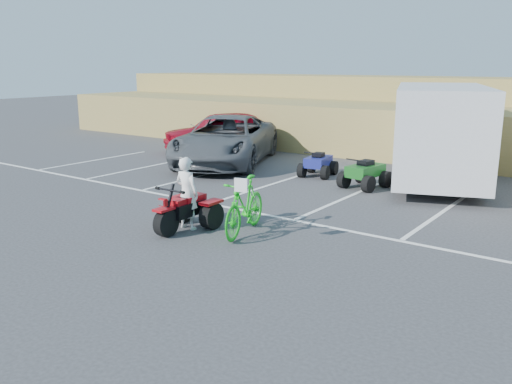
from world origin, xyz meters
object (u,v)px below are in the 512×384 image
Objects in this scene: grey_pickup at (226,140)px; cargo_trailer at (439,131)px; quad_atv_blue at (318,176)px; red_car at (222,131)px; red_trike_atv at (184,230)px; quad_atv_green at (365,188)px; green_dirt_bike at (245,206)px; rider at (187,193)px.

grey_pickup is 7.71m from cargo_trailer.
red_car is at bearing 149.76° from quad_atv_blue.
red_trike_atv is 1.12× the size of quad_atv_green.
green_dirt_bike reaches higher than quad_atv_blue.
red_trike_atv is 0.23× the size of cargo_trailer.
green_dirt_bike is 5.87m from quad_atv_green.
quad_atv_blue is at bearing -179.88° from cargo_trailer.
quad_atv_green is (2.04, -0.70, 0.00)m from quad_atv_blue.
grey_pickup is at bearing 169.69° from cargo_trailer.
green_dirt_bike is 8.11m from cargo_trailer.
green_dirt_bike is at bearing -160.91° from rider.
rider reaches higher than green_dirt_bike.
grey_pickup is at bearing 170.53° from quad_atv_blue.
cargo_trailer is at bearing 68.88° from red_trike_atv.
quad_atv_blue is at bearing -87.16° from rider.
rider is 11.38m from red_car.
red_car reaches higher than quad_atv_green.
quad_atv_green is (0.21, 5.83, -0.63)m from green_dirt_bike.
red_trike_atv is 0.25× the size of grey_pickup.
cargo_trailer reaches higher than green_dirt_bike.
red_trike_atv is 0.85m from rider.
red_car is at bearing 123.31° from red_trike_atv.
grey_pickup is (-4.54, 7.01, 0.06)m from rider.
red_car is 9.67m from cargo_trailer.
red_trike_atv is at bearing -129.90° from cargo_trailer.
rider is at bearing -80.83° from grey_pickup.
cargo_trailer reaches higher than rider.
quad_atv_green is (1.50, 6.32, -0.84)m from rider.
cargo_trailer reaches higher than quad_atv_green.
quad_atv_blue is (-0.54, 7.02, -0.84)m from rider.
quad_atv_green is at bearing -30.31° from grey_pickup.
rider is (-0.00, 0.15, 0.84)m from red_trike_atv.
grey_pickup is at bearing 117.39° from green_dirt_bike.
red_trike_atv is 9.17m from cargo_trailer.
grey_pickup is 0.92× the size of cargo_trailer.
cargo_trailer is at bearing 61.76° from quad_atv_green.
red_car reaches higher than green_dirt_bike.
quad_atv_green is at bearing 73.51° from green_dirt_bike.
cargo_trailer is (7.56, 1.34, 0.75)m from grey_pickup.
red_trike_atv is 7.19m from quad_atv_blue.
cargo_trailer is 5.16× the size of quad_atv_blue.
red_trike_atv is at bearing -81.36° from grey_pickup.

